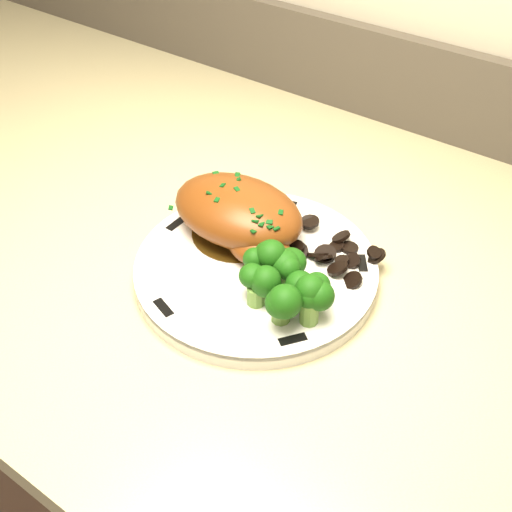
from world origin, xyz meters
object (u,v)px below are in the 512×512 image
Objects in this scene: counter at (194,415)px; chicken_breast at (240,215)px; plate at (256,270)px; broccoli_florets at (285,284)px.

chicken_breast is at bearing -7.77° from counter.
broccoli_florets is at bearing -28.39° from plate.
plate is 1.61× the size of chicken_breast.
plate is at bearing 151.61° from broccoli_florets.
chicken_breast is 0.11m from broccoli_florets.
counter reaches higher than chicken_breast.
broccoli_florets reaches higher than plate.
plate is (0.15, -0.04, 0.42)m from counter.
plate is 0.07m from broccoli_florets.
chicken_breast is at bearing 149.13° from broccoli_florets.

